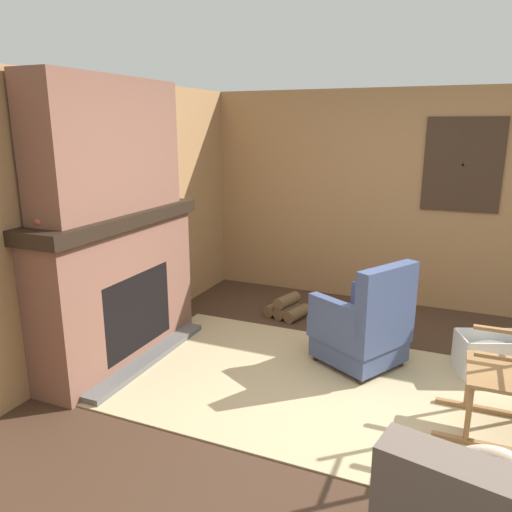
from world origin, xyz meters
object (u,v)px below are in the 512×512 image
Objects in this scene: rocking_chair at (511,376)px; laundry_basket at (490,355)px; oil_lamp_vase at (42,215)px; firewood_stack at (287,308)px; storage_case at (136,197)px; armchair at (364,328)px.

rocking_chair is 2.10× the size of laundry_basket.
firewood_stack is at bearing 64.17° from oil_lamp_vase.
oil_lamp_vase is 1.08m from storage_case.
laundry_basket is 2.33× the size of oil_lamp_vase.
oil_lamp_vase reaches higher than firewood_stack.
rocking_chair is at bearing -5.87° from storage_case.
oil_lamp_vase is at bearing -151.99° from laundry_basket.
rocking_chair is 3.32m from oil_lamp_vase.
armchair is 0.75× the size of rocking_chair.
armchair is 1.04m from laundry_basket.
rocking_chair is 4.88× the size of oil_lamp_vase.
armchair is at bearing -166.02° from laundry_basket.
oil_lamp_vase is at bearing 63.29° from armchair.
rocking_chair reaches higher than armchair.
oil_lamp_vase is at bearing -90.01° from storage_case.
laundry_basket is 2.76× the size of storage_case.
firewood_stack is 2.04m from laundry_basket.
laundry_basket is at bearing -136.57° from armchair.
laundry_basket is (1.96, -0.57, 0.08)m from firewood_stack.
firewood_stack is at bearing -35.53° from rocking_chair.
storage_case is (0.00, 1.08, -0.01)m from oil_lamp_vase.
laundry_basket is 3.29m from storage_case.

